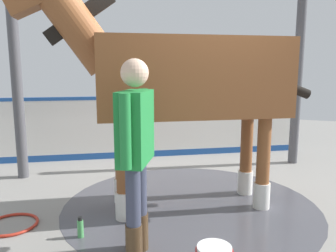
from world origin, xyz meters
TOP-DOWN VIEW (x-y plane):
  - ground_plane at (0.00, 0.00)m, footprint 16.00×16.00m
  - wet_patch at (-0.29, 0.03)m, footprint 3.15×3.15m
  - barrier_wall at (1.80, 1.31)m, footprint 3.15×5.06m
  - roof_post_near at (-0.18, 2.82)m, footprint 0.16×0.16m
  - roof_post_far at (2.24, -1.14)m, footprint 0.16×0.16m
  - horse at (-0.36, 0.14)m, footprint 2.16×3.19m
  - handler at (-1.58, 0.13)m, footprint 0.69×0.32m
  - bottle_spray at (-1.48, 0.82)m, footprint 0.06×0.06m
  - hose_coil at (-1.54, 1.67)m, footprint 0.56×0.56m

SIDE VIEW (x-z plane):
  - ground_plane at x=0.00m, z-range -0.02..0.00m
  - wet_patch at x=-0.29m, z-range 0.00..0.00m
  - hose_coil at x=-1.54m, z-range 0.00..0.03m
  - bottle_spray at x=-1.48m, z-range -0.01..0.21m
  - barrier_wall at x=1.80m, z-range -0.04..1.14m
  - handler at x=-1.58m, z-range 0.15..1.92m
  - roof_post_near at x=-0.18m, z-range 0.00..3.00m
  - roof_post_far at x=2.24m, z-range 0.00..3.00m
  - horse at x=-0.36m, z-range 0.18..2.94m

